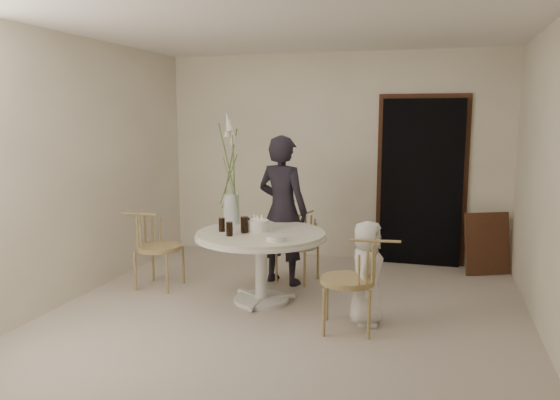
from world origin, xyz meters
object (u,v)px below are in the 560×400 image
(chair_right, at_px, (361,271))
(girl, at_px, (282,210))
(boy, at_px, (367,273))
(chair_far, at_px, (302,237))
(chair_left, at_px, (149,239))
(flower_vase, at_px, (231,185))
(birthday_cake, at_px, (257,226))
(table, at_px, (261,243))

(chair_right, relative_size, girl, 0.50)
(girl, bearing_deg, boy, 154.04)
(chair_far, relative_size, chair_left, 0.93)
(chair_left, height_order, girl, girl)
(chair_right, distance_m, flower_vase, 1.82)
(chair_far, xyz_separation_m, boy, (0.90, -1.20, -0.02))
(girl, distance_m, birthday_cake, 0.66)
(flower_vase, bearing_deg, chair_left, -168.55)
(girl, bearing_deg, chair_far, -113.24)
(chair_right, xyz_separation_m, chair_left, (-2.43, 0.62, -0.00))
(table, height_order, chair_left, chair_left)
(chair_right, xyz_separation_m, birthday_cake, (-1.13, 0.51, 0.24))
(flower_vase, bearing_deg, table, -36.24)
(chair_left, distance_m, flower_vase, 1.11)
(birthday_cake, bearing_deg, flower_vase, 143.61)
(girl, relative_size, boy, 1.75)
(chair_left, distance_m, birthday_cake, 1.32)
(chair_far, distance_m, flower_vase, 1.08)
(chair_far, bearing_deg, boy, -40.80)
(table, distance_m, chair_right, 1.18)
(chair_right, relative_size, chair_left, 1.00)
(table, xyz_separation_m, chair_far, (0.20, 0.89, -0.11))
(boy, bearing_deg, flower_vase, 70.95)
(chair_far, xyz_separation_m, chair_right, (0.87, -1.36, 0.04))
(table, distance_m, birthday_cake, 0.18)
(table, distance_m, girl, 0.72)
(table, relative_size, birthday_cake, 5.76)
(girl, height_order, birthday_cake, girl)
(girl, relative_size, birthday_cake, 7.27)
(table, relative_size, boy, 1.39)
(chair_far, height_order, birthday_cake, birthday_cake)
(table, bearing_deg, chair_left, 173.98)
(chair_far, relative_size, chair_right, 0.93)
(chair_right, relative_size, boy, 0.87)
(birthday_cake, distance_m, flower_vase, 0.61)
(chair_left, xyz_separation_m, flower_vase, (0.90, 0.18, 0.61))
(chair_left, distance_m, girl, 1.51)
(birthday_cake, bearing_deg, table, -35.06)
(girl, bearing_deg, table, 103.91)
(table, distance_m, chair_far, 0.92)
(chair_far, distance_m, chair_right, 1.62)
(chair_left, bearing_deg, flower_vase, -78.16)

